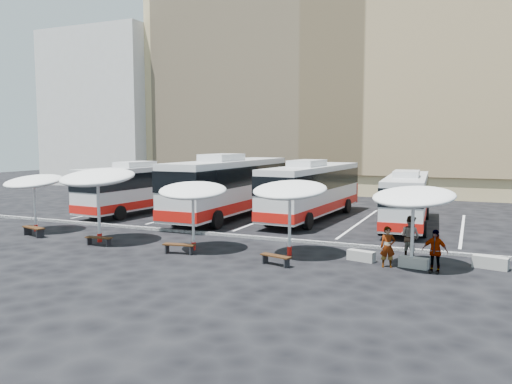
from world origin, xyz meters
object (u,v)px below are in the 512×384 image
at_px(sunshade_3, 290,190).
at_px(conc_bench_2, 490,262).
at_px(bus_1, 230,185).
at_px(wood_bench_0, 34,229).
at_px(wood_bench_2, 179,246).
at_px(conc_bench_0, 361,256).
at_px(bus_2, 313,189).
at_px(bus_3, 407,197).
at_px(sunshade_2, 193,191).
at_px(passenger_1, 410,237).
at_px(passenger_2, 435,251).
at_px(sunshade_1, 98,178).
at_px(wood_bench_1, 99,239).
at_px(sunshade_0, 34,182).
at_px(wood_bench_3, 276,258).
at_px(sunshade_4, 414,197).
at_px(passenger_0, 388,247).
at_px(conc_bench_1, 414,263).
at_px(bus_0, 145,186).

distance_m(sunshade_3, conc_bench_2, 8.71).
relative_size(bus_1, wood_bench_0, 7.91).
xyz_separation_m(wood_bench_2, conc_bench_0, (7.88, 1.95, -0.13)).
xyz_separation_m(bus_2, bus_3, (6.07, -0.53, -0.27)).
height_order(bus_1, sunshade_2, bus_1).
xyz_separation_m(bus_2, conc_bench_0, (5.41, -10.55, -1.78)).
relative_size(sunshade_3, conc_bench_0, 2.93).
height_order(bus_1, passenger_1, bus_1).
xyz_separation_m(wood_bench_2, passenger_2, (10.89, 1.12, 0.50)).
bearing_deg(wood_bench_2, bus_2, 78.84).
xyz_separation_m(sunshade_1, wood_bench_1, (0.58, -0.72, -2.96)).
bearing_deg(sunshade_1, passenger_1, 9.92).
xyz_separation_m(sunshade_0, wood_bench_3, (15.42, -1.93, -2.51)).
relative_size(sunshade_4, wood_bench_3, 2.82).
distance_m(conc_bench_2, passenger_0, 4.14).
relative_size(sunshade_1, conc_bench_2, 3.22).
xyz_separation_m(sunshade_0, passenger_0, (19.69, -0.39, -2.00)).
relative_size(sunshade_1, sunshade_2, 1.04).
bearing_deg(conc_bench_0, sunshade_2, -172.79).
bearing_deg(conc_bench_1, wood_bench_0, -176.78).
bearing_deg(sunshade_0, passenger_2, -1.52).
distance_m(wood_bench_0, wood_bench_1, 4.90).
bearing_deg(sunshade_2, wood_bench_1, -168.44).
height_order(sunshade_2, wood_bench_2, sunshade_2).
xyz_separation_m(bus_1, sunshade_4, (12.81, -9.27, 0.69)).
bearing_deg(sunshade_0, sunshade_3, 0.16).
xyz_separation_m(sunshade_1, passenger_2, (16.08, 0.40, -2.43)).
bearing_deg(sunshade_1, sunshade_0, 169.86).
distance_m(bus_3, passenger_1, 8.76).
bearing_deg(bus_1, conc_bench_0, -39.16).
bearing_deg(sunshade_1, wood_bench_2, -7.86).
distance_m(bus_3, wood_bench_2, 14.77).
relative_size(conc_bench_0, conc_bench_1, 1.02).
bearing_deg(sunshade_4, passenger_1, 98.33).
bearing_deg(sunshade_2, passenger_0, 2.11).
height_order(bus_2, wood_bench_2, bus_2).
bearing_deg(sunshade_2, sunshade_4, 3.70).
bearing_deg(bus_0, passenger_2, -19.82).
xyz_separation_m(conc_bench_2, passenger_2, (-2.03, -1.61, 0.61)).
bearing_deg(passenger_2, passenger_0, -172.88).
xyz_separation_m(sunshade_4, conc_bench_0, (-2.11, 0.34, -2.66)).
height_order(bus_0, passenger_1, bus_0).
height_order(bus_0, passenger_2, bus_0).
distance_m(bus_0, sunshade_0, 9.16).
relative_size(sunshade_2, wood_bench_2, 2.68).
distance_m(sunshade_1, wood_bench_0, 5.18).
height_order(sunshade_0, passenger_1, sunshade_0).
height_order(conc_bench_2, passenger_0, passenger_0).
relative_size(wood_bench_2, passenger_0, 0.92).
bearing_deg(conc_bench_0, conc_bench_1, -9.21).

